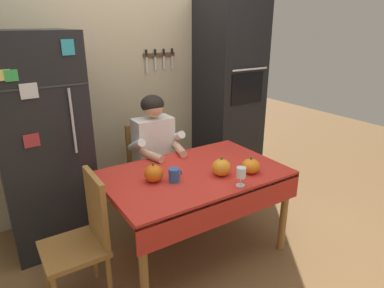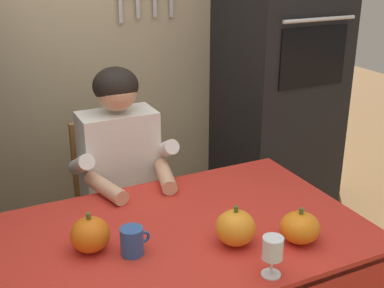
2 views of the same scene
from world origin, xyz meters
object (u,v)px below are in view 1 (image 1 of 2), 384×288
Objects in this scene: coffee_mug at (174,175)px; wine_glass at (241,173)px; dining_table at (196,182)px; pumpkin_large at (251,166)px; wall_oven at (228,98)px; pumpkin_medium at (221,167)px; pumpkin_small at (154,173)px; refrigerator at (42,144)px; chair_behind_person at (149,166)px; seated_person at (157,151)px; chair_left_side at (84,235)px.

wine_glass is (0.37, -0.32, 0.05)m from coffee_mug.
dining_table is 9.58× the size of pumpkin_large.
dining_table is at bearing -138.69° from wall_oven.
pumpkin_small is at bearing 158.91° from pumpkin_medium.
pumpkin_medium reaches higher than coffee_mug.
coffee_mug is at bearing -51.64° from refrigerator.
pumpkin_large is at bearing -21.40° from pumpkin_small.
pumpkin_small reaches higher than dining_table.
refrigerator is 1.32m from dining_table.
seated_person is (0.00, -0.19, 0.23)m from chair_behind_person.
wall_oven is 14.77× the size of wine_glass.
wall_oven reaches higher than seated_person.
refrigerator is 1.45× the size of seated_person.
chair_behind_person is at bearing 42.69° from chair_left_side.
refrigerator is 11.77× the size of pumpkin_medium.
chair_left_side reaches higher than pumpkin_large.
pumpkin_large is at bearing -32.83° from dining_table.
refrigerator is 1.04m from pumpkin_small.
chair_behind_person is 1.00× the size of chair_left_side.
pumpkin_medium is at bearing -15.74° from coffee_mug.
chair_behind_person is at bearing 100.23° from pumpkin_medium.
pumpkin_medium reaches higher than wine_glass.
wall_oven is 1.42m from pumpkin_medium.
chair_left_side is (-1.95, -0.93, -0.54)m from wall_oven.
pumpkin_medium is at bearing 157.91° from pumpkin_large.
wall_oven is at bearing 54.90° from wine_glass.
coffee_mug is 0.37m from pumpkin_medium.
wall_oven is 1.58m from wine_glass.
chair_behind_person is (-1.08, -0.13, -0.54)m from wall_oven.
pumpkin_medium is at bearing -43.27° from refrigerator.
chair_left_side is 1.31m from pumpkin_large.
chair_left_side is at bearing 170.07° from pumpkin_large.
pumpkin_small is (-0.49, 0.40, -0.03)m from wine_glass.
wine_glass is at bearing -48.51° from refrigerator.
wall_oven is 1.45m from dining_table.
coffee_mug is at bearing 139.10° from wine_glass.
refrigerator reaches higher than wine_glass.
refrigerator reaches higher than chair_behind_person.
dining_table is 1.12× the size of seated_person.
wall_oven is at bearing 59.07° from pumpkin_large.
chair_left_side is (0.05, -0.89, -0.39)m from refrigerator.
wall_oven reaches higher than pumpkin_small.
chair_behind_person is 0.75× the size of seated_person.
wall_oven is 2.26× the size of chair_left_side.
chair_behind_person reaches higher than pumpkin_medium.
chair_behind_person is at bearing 92.15° from dining_table.
wall_oven is 13.73× the size of pumpkin_medium.
refrigerator is at bearing 125.83° from pumpkin_small.
dining_table is at bearing 10.79° from coffee_mug.
seated_person is 8.14× the size of pumpkin_medium.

